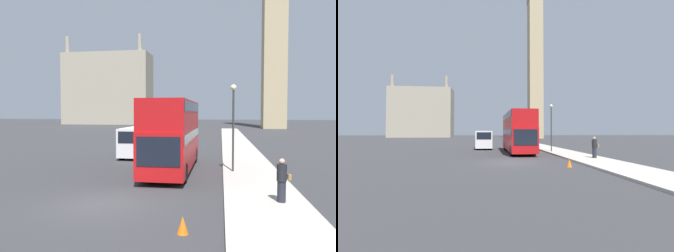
% 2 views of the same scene
% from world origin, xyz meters
% --- Properties ---
extents(ground_plane, '(300.00, 300.00, 0.00)m').
position_xyz_m(ground_plane, '(0.00, 0.00, 0.00)').
color(ground_plane, '#333335').
extents(sidewalk_strip, '(3.36, 120.00, 0.15)m').
position_xyz_m(sidewalk_strip, '(6.68, 0.00, 0.07)').
color(sidewalk_strip, '#ADA89E').
rests_on(sidewalk_strip, ground_plane).
extents(building_block_distant, '(26.36, 10.92, 26.47)m').
position_xyz_m(building_block_distant, '(-29.84, 85.55, 10.88)').
color(building_block_distant, '#9E937F').
rests_on(building_block_distant, ground_plane).
extents(red_double_decker_bus, '(2.53, 10.34, 4.45)m').
position_xyz_m(red_double_decker_bus, '(1.84, 8.13, 2.48)').
color(red_double_decker_bus, '#B71114').
rests_on(red_double_decker_bus, ground_plane).
extents(white_van, '(2.18, 5.73, 2.45)m').
position_xyz_m(white_van, '(-1.96, 14.08, 1.32)').
color(white_van, white).
rests_on(white_van, ground_plane).
extents(pedestrian, '(0.55, 0.39, 1.75)m').
position_xyz_m(pedestrian, '(7.27, 0.92, 1.02)').
color(pedestrian, '#23232D').
rests_on(pedestrian, sidewalk_strip).
extents(street_lamp, '(0.36, 0.36, 5.26)m').
position_xyz_m(street_lamp, '(5.59, 7.58, 3.65)').
color(street_lamp, '#2D332D').
rests_on(street_lamp, sidewalk_strip).
extents(parked_sedan, '(1.86, 4.45, 1.63)m').
position_xyz_m(parked_sedan, '(-2.86, 31.88, 0.73)').
color(parked_sedan, silver).
rests_on(parked_sedan, ground_plane).
extents(traffic_cone, '(0.36, 0.36, 0.55)m').
position_xyz_m(traffic_cone, '(3.71, -2.72, 0.28)').
color(traffic_cone, orange).
rests_on(traffic_cone, ground_plane).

